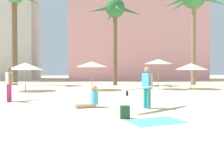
% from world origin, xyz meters
% --- Properties ---
extents(ground, '(120.00, 120.00, 0.00)m').
position_xyz_m(ground, '(0.00, 0.00, 0.00)').
color(ground, beige).
extents(hotel_pink, '(20.81, 8.10, 18.47)m').
position_xyz_m(hotel_pink, '(8.50, 32.25, 9.23)').
color(hotel_pink, pink).
rests_on(hotel_pink, ground).
extents(palm_tree_far_left, '(6.80, 6.39, 10.40)m').
position_xyz_m(palm_tree_far_left, '(11.22, 18.44, 8.65)').
color(palm_tree_far_left, '#896B4C').
rests_on(palm_tree_far_left, ground).
extents(palm_tree_left, '(5.45, 5.54, 10.30)m').
position_xyz_m(palm_tree_left, '(-7.13, 20.74, 8.25)').
color(palm_tree_left, brown).
rests_on(palm_tree_left, ground).
extents(palm_tree_center, '(5.71, 5.56, 8.81)m').
position_xyz_m(palm_tree_center, '(2.96, 19.01, 7.26)').
color(palm_tree_center, brown).
rests_on(palm_tree_center, ground).
extents(cafe_umbrella_0, '(2.73, 2.73, 2.10)m').
position_xyz_m(cafe_umbrella_0, '(-4.73, 13.59, 1.83)').
color(cafe_umbrella_0, gray).
rests_on(cafe_umbrella_0, ground).
extents(cafe_umbrella_1, '(2.35, 2.35, 2.43)m').
position_xyz_m(cafe_umbrella_1, '(5.62, 13.63, 2.23)').
color(cafe_umbrella_1, gray).
rests_on(cafe_umbrella_1, ground).
extents(cafe_umbrella_2, '(2.53, 2.53, 2.23)m').
position_xyz_m(cafe_umbrella_2, '(0.22, 13.69, 2.00)').
color(cafe_umbrella_2, gray).
rests_on(cafe_umbrella_2, ground).
extents(cafe_umbrella_3, '(2.71, 2.71, 2.11)m').
position_xyz_m(cafe_umbrella_3, '(8.34, 13.40, 1.83)').
color(cafe_umbrella_3, gray).
rests_on(cafe_umbrella_3, ground).
extents(beach_towel, '(1.83, 1.38, 0.01)m').
position_xyz_m(beach_towel, '(1.32, 1.90, 0.01)').
color(beach_towel, '#4CC6D6').
rests_on(beach_towel, ground).
extents(backpack, '(0.31, 0.25, 0.42)m').
position_xyz_m(backpack, '(0.48, 2.49, 0.20)').
color(backpack, '#26462E').
rests_on(backpack, ground).
extents(person_near_left, '(0.97, 0.57, 0.92)m').
position_xyz_m(person_near_left, '(-0.45, 4.99, 0.32)').
color(person_near_left, tan).
rests_on(person_near_left, ground).
extents(person_far_right, '(2.53, 1.47, 1.72)m').
position_xyz_m(person_far_right, '(-4.31, 7.52, 0.93)').
color(person_far_right, '#B7337F').
rests_on(person_far_right, ground).
extents(person_mid_center, '(2.84, 2.06, 1.69)m').
position_xyz_m(person_mid_center, '(1.80, 4.21, 0.91)').
color(person_mid_center, teal).
rests_on(person_mid_center, ground).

